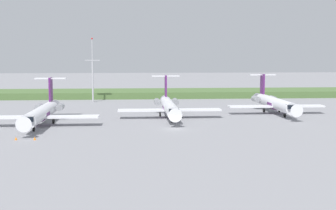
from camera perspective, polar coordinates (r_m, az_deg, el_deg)
The scene contains 8 objects.
ground_plane at distance 117.43m, azimuth -0.58°, elevation -0.63°, with size 500.00×500.00×0.00m, color gray.
grass_berm at distance 156.06m, azimuth -1.51°, elevation 1.45°, with size 320.00×20.00×2.11m, color #4C6B38.
regional_jet_nearest at distance 95.37m, azimuth -15.31°, elevation -0.89°, with size 22.81×31.00×9.00m.
regional_jet_second at distance 103.55m, azimuth 0.12°, elevation -0.13°, with size 22.81×31.00×9.00m.
regional_jet_third at distance 113.96m, azimuth 12.98°, elevation 0.29°, with size 22.81×31.00×9.00m.
antenna_mast at distance 138.67m, azimuth -9.30°, elevation 3.63°, with size 4.40×0.50×19.01m.
safety_cone_front_marker at distance 80.09m, azimuth -18.28°, elevation -3.94°, with size 0.44×0.44×0.55m, color orange.
safety_cone_mid_marker at distance 79.14m, azimuth -16.15°, elevation -3.99°, with size 0.44×0.44×0.55m, color orange.
Camera 1 is at (-7.56, -86.36, 13.90)m, focal length 49.32 mm.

